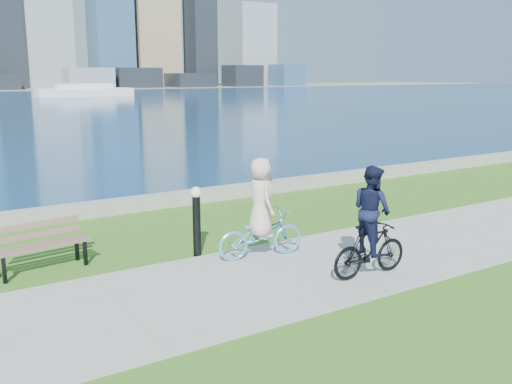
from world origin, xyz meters
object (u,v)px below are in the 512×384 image
park_bench (39,242)px  cyclist_woman (261,221)px  bollard_lamp (197,217)px  cyclist_man (371,230)px

park_bench → cyclist_woman: 4.18m
bollard_lamp → cyclist_man: (2.09, -2.74, 0.06)m
bollard_lamp → cyclist_woman: bearing=-38.4°
park_bench → cyclist_man: (4.93, -3.56, 0.33)m
park_bench → cyclist_man: cyclist_man is taller
park_bench → cyclist_man: size_ratio=0.88×
park_bench → cyclist_woman: cyclist_woman is taller
park_bench → bollard_lamp: bollard_lamp is taller
park_bench → bollard_lamp: (2.84, -0.81, 0.27)m
park_bench → cyclist_woman: (3.85, -1.61, 0.22)m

